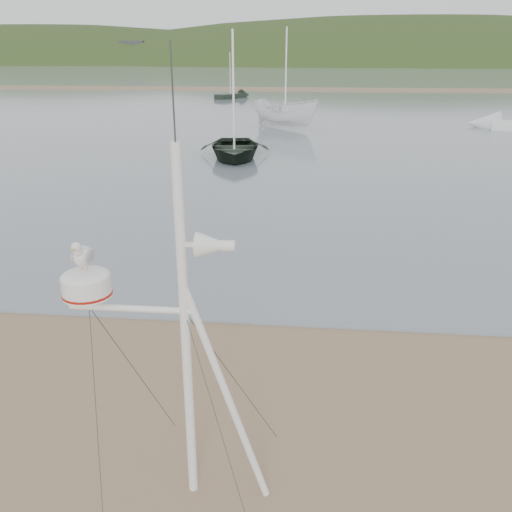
# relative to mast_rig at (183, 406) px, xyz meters

# --- Properties ---
(ground) EXTENTS (560.00, 560.00, 0.00)m
(ground) POSITION_rel_mast_rig_xyz_m (-0.95, 0.26, -1.22)
(ground) COLOR #82654B
(ground) RESTS_ON ground
(water) EXTENTS (560.00, 256.00, 0.04)m
(water) POSITION_rel_mast_rig_xyz_m (-0.95, 132.26, -1.20)
(water) COLOR slate
(water) RESTS_ON ground
(sandbar) EXTENTS (560.00, 7.00, 0.07)m
(sandbar) POSITION_rel_mast_rig_xyz_m (-0.95, 70.26, -1.14)
(sandbar) COLOR #82654B
(sandbar) RESTS_ON water
(hill_ridge) EXTENTS (620.00, 180.00, 80.00)m
(hill_ridge) POSITION_rel_mast_rig_xyz_m (17.57, 235.26, -20.91)
(hill_ridge) COLOR #243716
(hill_ridge) RESTS_ON ground
(far_cottages) EXTENTS (294.40, 6.30, 8.00)m
(far_cottages) POSITION_rel_mast_rig_xyz_m (2.05, 196.26, 2.78)
(far_cottages) COLOR beige
(far_cottages) RESTS_ON ground
(mast_rig) EXTENTS (2.24, 2.39, 5.05)m
(mast_rig) POSITION_rel_mast_rig_xyz_m (0.00, 0.00, 0.00)
(mast_rig) COLOR white
(mast_rig) RESTS_ON ground
(boat_dark) EXTENTS (3.59, 1.44, 4.88)m
(boat_dark) POSITION_rel_mast_rig_xyz_m (-2.36, 20.99, 1.26)
(boat_dark) COLOR black
(boat_dark) RESTS_ON water
(boat_white) EXTENTS (2.71, 2.70, 5.12)m
(boat_white) POSITION_rel_mast_rig_xyz_m (-0.46, 31.97, 1.38)
(boat_white) COLOR white
(boat_white) RESTS_ON water
(sailboat_white_near) EXTENTS (7.40, 5.30, 7.42)m
(sailboat_white_near) POSITION_rel_mast_rig_xyz_m (14.18, 32.86, -0.92)
(sailboat_white_near) COLOR white
(sailboat_white_near) RESTS_ON ground
(sailboat_dark_mid) EXTENTS (3.85, 4.86, 5.08)m
(sailboat_dark_mid) POSITION_rel_mast_rig_xyz_m (-6.91, 56.17, -0.91)
(sailboat_dark_mid) COLOR black
(sailboat_dark_mid) RESTS_ON ground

